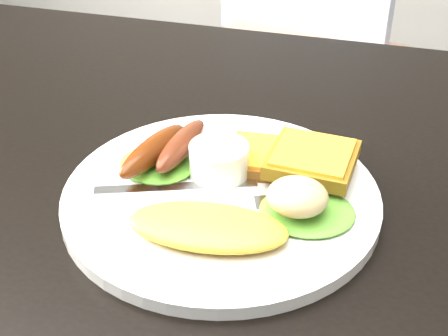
# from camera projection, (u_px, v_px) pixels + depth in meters

# --- Properties ---
(dining_table) EXTENTS (1.20, 0.80, 0.04)m
(dining_table) POSITION_uv_depth(u_px,v_px,m) (228.00, 201.00, 0.62)
(dining_table) COLOR black
(dining_table) RESTS_ON ground
(dining_chair) EXTENTS (0.58, 0.58, 0.06)m
(dining_chair) POSITION_uv_depth(u_px,v_px,m) (285.00, 70.00, 1.53)
(dining_chair) COLOR tan
(dining_chair) RESTS_ON ground
(plate) EXTENTS (0.29, 0.29, 0.01)m
(plate) POSITION_uv_depth(u_px,v_px,m) (221.00, 197.00, 0.58)
(plate) COLOR white
(plate) RESTS_ON dining_table
(lettuce_left) EXTENTS (0.09, 0.08, 0.01)m
(lettuce_left) POSITION_uv_depth(u_px,v_px,m) (158.00, 164.00, 0.61)
(lettuce_left) COLOR #51A227
(lettuce_left) RESTS_ON plate
(lettuce_right) EXTENTS (0.09, 0.09, 0.01)m
(lettuce_right) POSITION_uv_depth(u_px,v_px,m) (307.00, 211.00, 0.55)
(lettuce_right) COLOR #48861B
(lettuce_right) RESTS_ON plate
(omelette) EXTENTS (0.14, 0.08, 0.02)m
(omelette) POSITION_uv_depth(u_px,v_px,m) (208.00, 227.00, 0.52)
(omelette) COLOR yellow
(omelette) RESTS_ON plate
(sausage_a) EXTENTS (0.05, 0.11, 0.03)m
(sausage_a) POSITION_uv_depth(u_px,v_px,m) (153.00, 150.00, 0.60)
(sausage_a) COLOR #5A3311
(sausage_a) RESTS_ON lettuce_left
(sausage_b) EXTENTS (0.03, 0.10, 0.02)m
(sausage_b) POSITION_uv_depth(u_px,v_px,m) (181.00, 145.00, 0.61)
(sausage_b) COLOR brown
(sausage_b) RESTS_ON lettuce_left
(ramekin) EXTENTS (0.06, 0.06, 0.03)m
(ramekin) POSITION_uv_depth(u_px,v_px,m) (219.00, 161.00, 0.59)
(ramekin) COLOR white
(ramekin) RESTS_ON plate
(toast_a) EXTENTS (0.08, 0.08, 0.01)m
(toast_a) POSITION_uv_depth(u_px,v_px,m) (266.00, 158.00, 0.61)
(toast_a) COLOR brown
(toast_a) RESTS_ON plate
(toast_b) EXTENTS (0.08, 0.08, 0.01)m
(toast_b) POSITION_uv_depth(u_px,v_px,m) (312.00, 159.00, 0.59)
(toast_b) COLOR #895B19
(toast_b) RESTS_ON toast_a
(potato_salad) EXTENTS (0.06, 0.05, 0.03)m
(potato_salad) POSITION_uv_depth(u_px,v_px,m) (297.00, 197.00, 0.53)
(potato_salad) COLOR beige
(potato_salad) RESTS_ON lettuce_right
(fork) EXTENTS (0.15, 0.06, 0.00)m
(fork) POSITION_uv_depth(u_px,v_px,m) (176.00, 188.00, 0.58)
(fork) COLOR #ADAFB7
(fork) RESTS_ON plate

